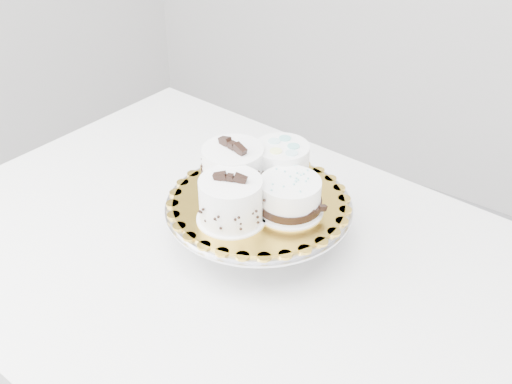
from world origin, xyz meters
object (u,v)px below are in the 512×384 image
Objects in this scene: cake_stand at (259,215)px; cake_swirl at (231,201)px; cake_dots at (281,163)px; cake_banded at (233,170)px; cake_board at (259,201)px; table at (247,293)px; cake_ribbon at (290,197)px.

cake_swirl is (-0.01, -0.07, 0.07)m from cake_stand.
cake_banded is at bearing -114.45° from cake_dots.
cake_swirl reaches higher than cake_board.
cake_swirl reaches higher than table.
cake_banded is 0.97× the size of cake_ribbon.
cake_dots reaches higher than table.
table is 0.15m from cake_stand.
cake_board reaches higher than cake_stand.
cake_dots is at bearing 93.09° from cake_stand.
cake_banded reaches higher than cake_ribbon.
cake_dots is at bearing 66.43° from cake_swirl.
cake_stand is 0.10m from cake_dots.
cake_stand is 0.03m from cake_board.
cake_swirl is (-0.01, -0.07, 0.04)m from cake_board.
cake_banded reaches higher than table.
cake_ribbon is at bearing 25.96° from cake_swirl.
cake_ribbon is at bearing 5.16° from cake_board.
table is at bearing -75.08° from cake_stand.
cake_swirl is at bearing -43.23° from cake_banded.
cake_ribbon is (0.07, -0.07, -0.01)m from cake_dots.
cake_ribbon reaches higher than cake_board.
table is at bearing 8.87° from cake_swirl.
cake_stand is at bearing -156.49° from cake_ribbon.
cake_board is 2.34× the size of cake_banded.
cake_ribbon is (0.07, 0.08, -0.01)m from cake_swirl.
table is at bearing -65.89° from cake_dots.
table is 0.21m from cake_ribbon.
cake_swirl reaches higher than cake_ribbon.
cake_dots is (-0.02, 0.13, 0.20)m from table.
cake_board is (0.00, 0.00, 0.03)m from cake_stand.
cake_dots is at bearing 61.39° from cake_banded.
cake_banded is at bearing 143.41° from table.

